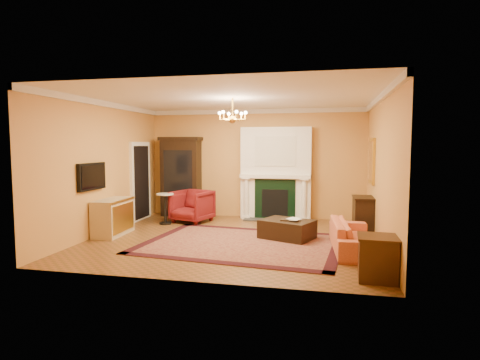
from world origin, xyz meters
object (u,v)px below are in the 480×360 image
(leather_ottoman, at_px, (287,229))
(console_table, at_px, (363,216))
(china_cabinet, at_px, (181,178))
(coral_sofa, at_px, (354,231))
(wingback_armchair, at_px, (192,205))
(pedestal_table, at_px, (165,206))
(commode, at_px, (113,217))
(end_table, at_px, (378,259))

(leather_ottoman, bearing_deg, console_table, 50.24)
(china_cabinet, height_order, coral_sofa, china_cabinet)
(wingback_armchair, height_order, pedestal_table, wingback_armchair)
(pedestal_table, height_order, commode, commode)
(commode, distance_m, leather_ottoman, 3.90)
(pedestal_table, xyz_separation_m, commode, (-0.67, -1.40, -0.05))
(commode, xyz_separation_m, leather_ottoman, (3.87, 0.44, -0.19))
(wingback_armchair, height_order, commode, wingback_armchair)
(china_cabinet, xyz_separation_m, console_table, (4.87, -1.36, -0.66))
(coral_sofa, distance_m, console_table, 1.60)
(commode, relative_size, end_table, 1.71)
(china_cabinet, xyz_separation_m, commode, (-0.64, -2.65, -0.67))
(commode, distance_m, end_table, 5.78)
(commode, height_order, coral_sofa, commode)
(pedestal_table, height_order, coral_sofa, pedestal_table)
(end_table, bearing_deg, leather_ottoman, 123.70)
(china_cabinet, xyz_separation_m, coral_sofa, (4.57, -2.93, -0.69))
(wingback_armchair, bearing_deg, china_cabinet, 142.41)
(china_cabinet, height_order, pedestal_table, china_cabinet)
(china_cabinet, distance_m, console_table, 5.10)
(commode, bearing_deg, coral_sofa, -4.84)
(wingback_armchair, bearing_deg, pedestal_table, -127.80)
(wingback_armchair, xyz_separation_m, leather_ottoman, (2.63, -1.38, -0.25))
(coral_sofa, height_order, console_table, console_table)
(end_table, bearing_deg, commode, 160.53)
(end_table, xyz_separation_m, leather_ottoman, (-1.58, 2.37, -0.10))
(coral_sofa, distance_m, end_table, 1.67)
(coral_sofa, relative_size, end_table, 3.05)
(end_table, distance_m, console_table, 3.22)
(end_table, bearing_deg, pedestal_table, 145.18)
(commode, xyz_separation_m, coral_sofa, (5.21, -0.27, -0.02))
(china_cabinet, relative_size, wingback_armchair, 2.32)
(china_cabinet, height_order, commode, china_cabinet)
(commode, bearing_deg, pedestal_table, 62.72)
(commode, bearing_deg, wingback_armchair, 53.78)
(wingback_armchair, xyz_separation_m, end_table, (4.21, -3.74, -0.14))
(coral_sofa, height_order, end_table, coral_sofa)
(china_cabinet, relative_size, console_table, 2.62)
(china_cabinet, height_order, wingback_armchair, china_cabinet)
(wingback_armchair, relative_size, commode, 0.85)
(end_table, relative_size, leather_ottoman, 0.60)
(wingback_armchair, distance_m, end_table, 5.63)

